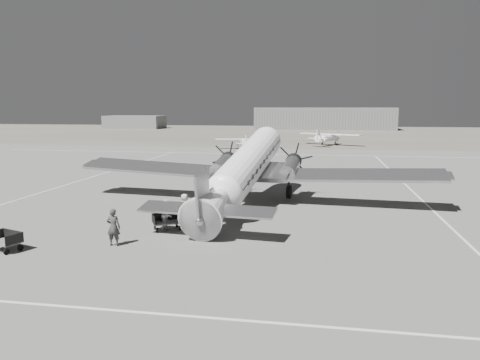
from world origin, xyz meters
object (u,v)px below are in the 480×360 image
object	(u,v)px
light_plane_right	(329,139)
ground_crew	(113,227)
baggage_cart_near	(167,222)
ramp_agent	(167,215)
baggage_cart_far	(5,241)
shed_secondary	(135,122)
hangar_main	(324,118)
dc3_airliner	(245,170)
light_plane_left	(244,143)
passenger	(185,207)

from	to	relation	value
light_plane_right	ground_crew	world-z (taller)	light_plane_right
light_plane_right	baggage_cart_near	bearing A→B (deg)	-73.64
ramp_agent	baggage_cart_far	bearing A→B (deg)	135.79
shed_secondary	baggage_cart_far	distance (m)	131.32
light_plane_right	ramp_agent	bearing A→B (deg)	-73.65
hangar_main	ramp_agent	size ratio (longest dim) A/B	23.65
dc3_airliner	light_plane_left	size ratio (longest dim) A/B	2.88
passenger	ground_crew	bearing A→B (deg)	153.63
light_plane_right	passenger	world-z (taller)	light_plane_right
passenger	ramp_agent	bearing A→B (deg)	166.05
light_plane_left	passenger	distance (m)	48.44
hangar_main	passenger	bearing A→B (deg)	-94.17
light_plane_right	baggage_cart_far	size ratio (longest dim) A/B	7.00
light_plane_left	hangar_main	bearing A→B (deg)	66.90
light_plane_left	baggage_cart_far	bearing A→B (deg)	-105.47
passenger	dc3_airliner	bearing A→B (deg)	-43.96
light_plane_left	passenger	size ratio (longest dim) A/B	5.89
dc3_airliner	light_plane_right	bearing A→B (deg)	88.51
baggage_cart_far	ramp_agent	world-z (taller)	ramp_agent
light_plane_left	ground_crew	world-z (taller)	light_plane_left
shed_secondary	dc3_airliner	distance (m)	124.03
shed_secondary	dc3_airliner	world-z (taller)	dc3_airliner
dc3_airliner	ground_crew	xyz separation A→B (m)	(-5.00, -10.34, -1.65)
light_plane_right	ramp_agent	size ratio (longest dim) A/B	6.55
shed_secondary	baggage_cart_near	world-z (taller)	shed_secondary
baggage_cart_far	passenger	size ratio (longest dim) A/B	1.03
dc3_airliner	baggage_cart_far	world-z (taller)	dc3_airliner
shed_secondary	passenger	distance (m)	126.67
light_plane_right	shed_secondary	bearing A→B (deg)	162.06
passenger	baggage_cart_far	bearing A→B (deg)	130.08
passenger	baggage_cart_near	bearing A→B (deg)	166.05
light_plane_right	ground_crew	xyz separation A→B (m)	(-11.48, -64.36, -0.25)
light_plane_right	baggage_cart_far	world-z (taller)	light_plane_right
shed_secondary	baggage_cart_near	size ratio (longest dim) A/B	10.79
ground_crew	passenger	size ratio (longest dim) A/B	1.19
light_plane_left	ramp_agent	bearing A→B (deg)	-98.38
shed_secondary	light_plane_left	bearing A→B (deg)	-55.24
light_plane_right	passenger	bearing A→B (deg)	-73.81
light_plane_left	baggage_cart_near	bearing A→B (deg)	-98.39
shed_secondary	dc3_airliner	xyz separation A→B (m)	(54.26, -111.52, 0.60)
hangar_main	dc3_airliner	size ratio (longest dim) A/B	1.54
light_plane_left	ramp_agent	size ratio (longest dim) A/B	5.35
shed_secondary	passenger	world-z (taller)	shed_secondary
light_plane_right	light_plane_left	bearing A→B (deg)	-118.33
baggage_cart_near	passenger	bearing A→B (deg)	54.09
baggage_cart_near	passenger	xyz separation A→B (m)	(0.25, 2.67, 0.34)
shed_secondary	light_plane_right	bearing A→B (deg)	-43.43
hangar_main	baggage_cart_far	bearing A→B (deg)	-96.92
shed_secondary	light_plane_left	xyz separation A→B (m)	(46.92, -67.61, -1.01)
light_plane_right	baggage_cart_far	distance (m)	68.07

